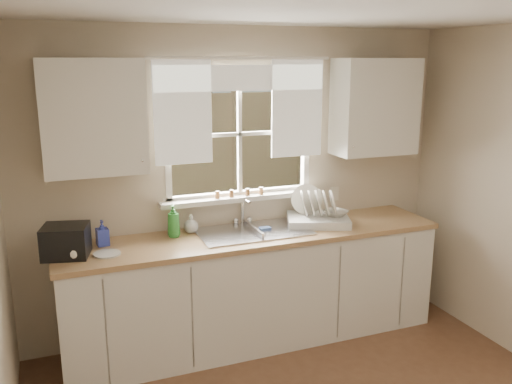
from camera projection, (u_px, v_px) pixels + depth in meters
name	position (u px, v px, depth m)	size (l,w,h in m)	color
room_walls	(386.00, 273.00, 2.60)	(3.62, 4.02, 2.50)	beige
window	(240.00, 154.00, 4.41)	(1.38, 0.16, 1.06)	white
curtains	(242.00, 99.00, 4.26)	(1.50, 0.03, 0.81)	white
base_cabinets	(255.00, 289.00, 4.37)	(3.00, 0.62, 0.87)	silver
countertop	(255.00, 235.00, 4.26)	(3.04, 0.65, 0.04)	#A98254
upper_cabinet_left	(93.00, 117.00, 3.76)	(0.70, 0.33, 0.80)	silver
upper_cabinet_right	(375.00, 107.00, 4.57)	(0.70, 0.33, 0.80)	silver
wall_outlet	(334.00, 194.00, 4.81)	(0.08, 0.01, 0.12)	beige
sill_jars	(240.00, 193.00, 4.42)	(0.42, 0.04, 0.06)	brown
sink	(253.00, 241.00, 4.30)	(0.88, 0.52, 0.40)	#B7B7BC
dish_rack	(318.00, 216.00, 4.48)	(0.60, 0.53, 0.31)	silver
bowl	(336.00, 213.00, 4.48)	(0.19, 0.19, 0.05)	beige
soap_bottle_a	(173.00, 221.00, 4.14)	(0.10, 0.10, 0.26)	green
soap_bottle_b	(102.00, 233.00, 3.96)	(0.09, 0.09, 0.19)	#2F3EB2
soap_bottle_c	(191.00, 224.00, 4.26)	(0.11, 0.11, 0.15)	beige
saucer	(107.00, 254.00, 3.79)	(0.19, 0.19, 0.01)	beige
cup	(75.00, 254.00, 3.68)	(0.11, 0.11, 0.09)	white
black_appliance	(66.00, 241.00, 3.73)	(0.30, 0.26, 0.22)	black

